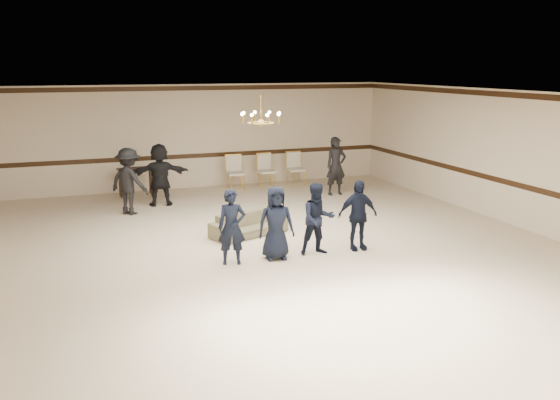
% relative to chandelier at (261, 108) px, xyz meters
% --- Properties ---
extents(room, '(12.01, 14.01, 3.21)m').
position_rel_chandelier_xyz_m(room, '(0.00, -1.00, -1.28)').
color(room, beige).
rests_on(room, ground).
extents(chair_rail, '(12.00, 0.02, 0.14)m').
position_rel_chandelier_xyz_m(chair_rail, '(0.00, 5.99, -1.88)').
color(chair_rail, black).
rests_on(chair_rail, wall_back).
extents(crown_molding, '(12.00, 0.02, 0.14)m').
position_rel_chandelier_xyz_m(crown_molding, '(0.00, 5.99, 0.21)').
color(crown_molding, black).
rests_on(crown_molding, wall_back).
extents(chandelier, '(0.94, 0.94, 0.89)m').
position_rel_chandelier_xyz_m(chandelier, '(0.00, 0.00, 0.00)').
color(chandelier, '#B8903B').
rests_on(chandelier, ceiling).
extents(boy_a, '(0.60, 0.46, 1.47)m').
position_rel_chandelier_xyz_m(boy_a, '(-1.12, -1.56, -2.14)').
color(boy_a, black).
rests_on(boy_a, floor).
extents(boy_b, '(0.76, 0.54, 1.47)m').
position_rel_chandelier_xyz_m(boy_b, '(-0.22, -1.56, -2.14)').
color(boy_b, black).
rests_on(boy_b, floor).
extents(boy_c, '(0.75, 0.61, 1.47)m').
position_rel_chandelier_xyz_m(boy_c, '(0.68, -1.56, -2.14)').
color(boy_c, black).
rests_on(boy_c, floor).
extents(boy_d, '(0.88, 0.41, 1.47)m').
position_rel_chandelier_xyz_m(boy_d, '(1.58, -1.56, -2.14)').
color(boy_d, black).
rests_on(boy_d, floor).
extents(settee, '(1.91, 1.27, 0.52)m').
position_rel_chandelier_xyz_m(settee, '(-0.23, 0.23, -2.62)').
color(settee, '#6D6848').
rests_on(settee, floor).
extents(adult_left, '(1.23, 1.24, 1.72)m').
position_rel_chandelier_xyz_m(adult_left, '(-2.52, 3.17, -2.02)').
color(adult_left, black).
rests_on(adult_left, floor).
extents(adult_mid, '(1.64, 0.68, 1.72)m').
position_rel_chandelier_xyz_m(adult_mid, '(-1.62, 3.87, -2.02)').
color(adult_mid, black).
rests_on(adult_mid, floor).
extents(adult_right, '(0.63, 0.41, 1.72)m').
position_rel_chandelier_xyz_m(adult_right, '(3.48, 3.47, -2.02)').
color(adult_right, black).
rests_on(adult_right, floor).
extents(banquet_chair_left, '(0.54, 0.54, 1.05)m').
position_rel_chandelier_xyz_m(banquet_chair_left, '(0.89, 5.19, -2.35)').
color(banquet_chair_left, beige).
rests_on(banquet_chair_left, floor).
extents(banquet_chair_mid, '(0.55, 0.55, 1.05)m').
position_rel_chandelier_xyz_m(banquet_chair_mid, '(1.89, 5.19, -2.35)').
color(banquet_chair_mid, beige).
rests_on(banquet_chair_mid, floor).
extents(banquet_chair_right, '(0.53, 0.53, 1.05)m').
position_rel_chandelier_xyz_m(banquet_chair_right, '(2.89, 5.19, -2.35)').
color(banquet_chair_right, beige).
rests_on(banquet_chair_right, floor).
extents(console_table, '(1.03, 0.52, 0.83)m').
position_rel_chandelier_xyz_m(console_table, '(-2.11, 5.39, -2.46)').
color(console_table, black).
rests_on(console_table, floor).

